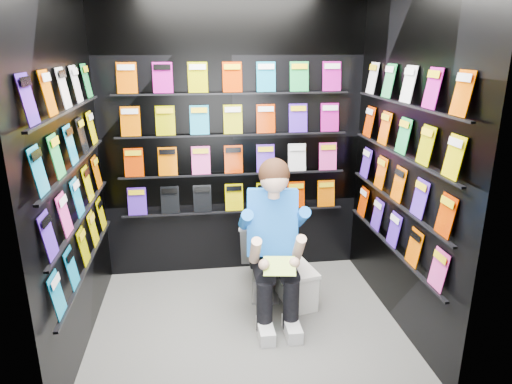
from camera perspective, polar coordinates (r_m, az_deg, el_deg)
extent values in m
plane|color=#626260|center=(3.79, -1.22, -16.18)|extent=(2.40, 2.40, 0.00)
cube|color=black|center=(4.22, -2.90, 6.57)|extent=(2.40, 0.04, 2.60)
cube|color=black|center=(2.30, 1.41, -2.93)|extent=(2.40, 0.04, 2.60)
cube|color=black|center=(3.34, -22.28, 2.29)|extent=(0.04, 2.00, 2.60)
cube|color=black|center=(3.58, 18.11, 3.70)|extent=(0.04, 2.00, 2.60)
imported|color=white|center=(4.13, 1.04, -7.33)|extent=(0.52, 0.80, 0.73)
cube|color=white|center=(4.01, 5.05, -11.62)|extent=(0.30, 0.45, 0.31)
cube|color=white|center=(3.93, 5.11, -9.47)|extent=(0.33, 0.47, 0.03)
cube|color=green|center=(3.39, 2.96, -9.23)|extent=(0.25, 0.17, 0.10)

